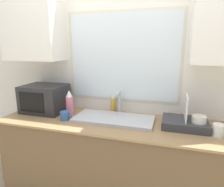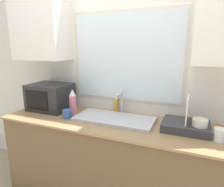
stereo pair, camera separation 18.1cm
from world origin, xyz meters
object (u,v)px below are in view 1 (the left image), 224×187
Objects in this scene: dish_rack at (186,122)px; faucet at (119,101)px; spray_bottle at (70,103)px; soap_bottle at (113,105)px; mug_near_sink at (65,116)px; microwave at (45,98)px.

faucet is at bearing 166.27° from dish_rack.
soap_bottle is at bearing 28.67° from spray_bottle.
dish_rack is (0.65, -0.16, -0.10)m from faucet.
mug_near_sink is at bearing -172.74° from dish_rack.
spray_bottle is at bearing 99.64° from mug_near_sink.
microwave is at bearing 152.39° from mug_near_sink.
microwave and dish_rack have the same top height.
faucet is 1.40× the size of soap_bottle.
soap_bottle is (0.72, 0.18, -0.07)m from microwave.
dish_rack reaches higher than soap_bottle.
soap_bottle is (-0.08, 0.06, -0.07)m from faucet.
faucet is at bearing 8.57° from microwave.
mug_near_sink is at bearing -80.36° from spray_bottle.
spray_bottle reaches higher than soap_bottle.
microwave reaches higher than spray_bottle.
microwave is at bearing 173.35° from spray_bottle.
microwave reaches higher than faucet.
soap_bottle is (0.40, 0.22, -0.05)m from spray_bottle.
microwave is 0.75m from soap_bottle.
faucet is 0.56m from mug_near_sink.
microwave is at bearing -171.43° from faucet.
spray_bottle is at bearing -6.65° from microwave.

